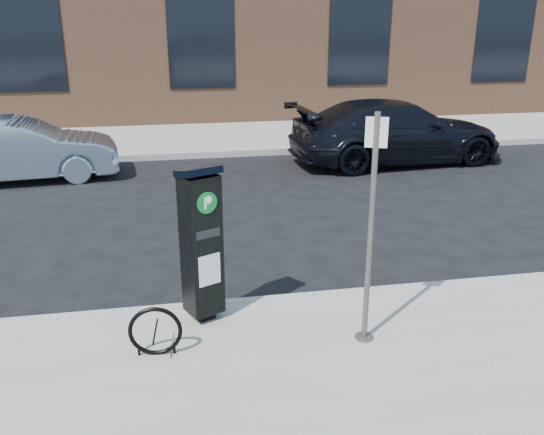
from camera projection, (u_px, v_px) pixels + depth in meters
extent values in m
plane|color=black|center=(273.00, 308.00, 7.16)|extent=(120.00, 120.00, 0.00)
cube|color=gray|center=(200.00, 115.00, 20.10)|extent=(60.00, 12.00, 0.15)
cube|color=#9E9B93|center=(273.00, 303.00, 7.12)|extent=(60.00, 0.12, 0.16)
cube|color=#9E9B93|center=(215.00, 154.00, 14.57)|extent=(60.00, 0.12, 0.16)
cube|color=black|center=(24.00, 30.00, 16.40)|extent=(2.00, 0.06, 3.50)
cube|color=black|center=(200.00, 29.00, 17.25)|extent=(2.00, 0.06, 3.50)
cube|color=black|center=(360.00, 28.00, 18.10)|extent=(2.00, 0.06, 3.50)
cube|color=black|center=(505.00, 27.00, 18.95)|extent=(2.00, 0.06, 3.50)
cube|color=black|center=(204.00, 313.00, 6.62)|extent=(0.25, 0.25, 0.09)
cube|color=black|center=(201.00, 245.00, 6.34)|extent=(0.48, 0.46, 1.60)
cube|color=black|center=(198.00, 172.00, 6.06)|extent=(0.53, 0.51, 0.15)
cylinder|color=#07581E|center=(207.00, 203.00, 6.03)|extent=(0.22, 0.11, 0.24)
cube|color=white|center=(207.00, 203.00, 6.03)|extent=(0.08, 0.04, 0.13)
cube|color=silver|center=(210.00, 270.00, 6.29)|extent=(0.24, 0.12, 0.36)
cube|color=black|center=(208.00, 234.00, 6.15)|extent=(0.26, 0.13, 0.09)
cylinder|color=#5B5750|center=(364.00, 337.00, 6.20)|extent=(0.20, 0.20, 0.03)
cylinder|color=#5B5750|center=(370.00, 233.00, 5.80)|extent=(0.06, 0.06, 2.44)
cube|color=silver|center=(377.00, 132.00, 5.45)|extent=(0.21, 0.09, 0.29)
torus|color=black|center=(155.00, 331.00, 5.83)|extent=(0.55, 0.09, 0.55)
cylinder|color=black|center=(139.00, 351.00, 5.88)|extent=(0.03, 0.03, 0.11)
cylinder|color=black|center=(174.00, 349.00, 5.92)|extent=(0.03, 0.03, 0.11)
imported|color=#8EA3B5|center=(19.00, 150.00, 12.38)|extent=(4.20, 1.82, 1.34)
imported|color=black|center=(396.00, 132.00, 13.89)|extent=(5.35, 2.55, 1.51)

